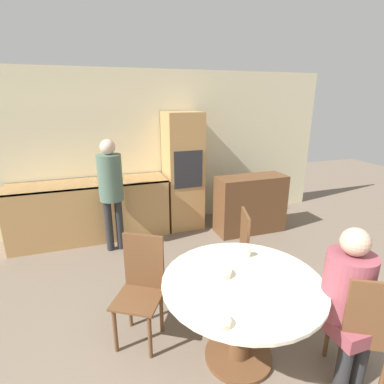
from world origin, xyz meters
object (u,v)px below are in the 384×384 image
sideboard (250,204)px  dining_table (241,305)px  person_seated (348,296)px  bowl_near (220,322)px  bowl_centre (220,273)px  chair_far_left (141,283)px  cup (247,252)px  chair_near_right (365,327)px  person_standing (111,184)px  oven_unit (183,171)px  chair_far_right (236,250)px

sideboard → dining_table: (-1.38, -2.28, 0.07)m
person_seated → bowl_near: size_ratio=9.46×
sideboard → bowl_centre: sideboard is taller
chair_far_left → cup: chair_far_left is taller
bowl_centre → sideboard: bearing=54.7°
chair_near_right → person_standing: person_standing is taller
dining_table → chair_far_left: bearing=142.6°
bowl_near → chair_near_right: bearing=-7.4°
sideboard → person_standing: bearing=178.0°
oven_unit → chair_far_left: bearing=-116.0°
chair_near_right → chair_far_right: same height
sideboard → chair_near_right: 2.88m
dining_table → bowl_near: (-0.37, -0.39, 0.26)m
person_standing → bowl_centre: size_ratio=8.97×
chair_far_right → person_standing: 1.99m
dining_table → chair_far_right: (0.37, 0.83, 0.01)m
sideboard → chair_far_right: bearing=-124.8°
person_seated → bowl_near: bearing=179.0°
chair_near_right → bowl_near: size_ratio=7.29×
person_seated → chair_far_left: bearing=145.5°
oven_unit → sideboard: (0.98, -0.59, -0.50)m
sideboard → chair_near_right: bearing=-102.9°
sideboard → dining_table: bearing=-121.2°
bowl_centre → chair_far_right: bearing=53.9°
person_seated → bowl_near: (-1.04, 0.02, 0.05)m
chair_far_right → person_standing: person_standing is taller
chair_far_right → bowl_near: size_ratio=7.29×
dining_table → person_standing: 2.53m
chair_near_right → bowl_centre: 1.12m
oven_unit → chair_near_right: size_ratio=1.95×
chair_near_right → dining_table: bearing=-6.1°
person_standing → chair_far_left: bearing=-87.1°
oven_unit → bowl_near: oven_unit is taller
oven_unit → cup: (-0.19, -2.54, -0.15)m
oven_unit → dining_table: oven_unit is taller
chair_near_right → cup: (-0.52, 0.86, 0.27)m
bowl_near → bowl_centre: bearing=65.9°
dining_table → person_seated: person_seated is taller
dining_table → chair_far_right: bearing=65.7°
oven_unit → cup: oven_unit is taller
dining_table → chair_near_right: size_ratio=1.29×
dining_table → bowl_centre: size_ratio=7.09×
cup → sideboard: bearing=59.1°
bowl_centre → cup: bearing=29.4°
oven_unit → chair_far_left: oven_unit is taller
chair_far_left → person_standing: bearing=124.2°
person_seated → cup: (-0.45, 0.73, 0.07)m
sideboard → chair_far_left: bearing=-140.7°
chair_far_right → cup: 0.59m
sideboard → bowl_near: sideboard is taller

